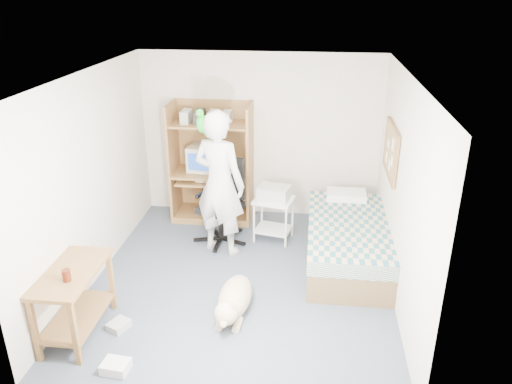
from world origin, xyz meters
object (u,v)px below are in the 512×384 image
bed (347,241)px  person (219,184)px  office_chair (223,212)px  dog (234,299)px  computer_hutch (212,167)px  side_desk (74,293)px  printer_cart (274,213)px

bed → person: person is taller
office_chair → dog: (0.42, -1.69, -0.24)m
computer_hutch → dog: (0.71, -2.42, -0.64)m
side_desk → dog: bearing=18.5°
computer_hutch → bed: bearing=-29.3°
bed → office_chair: bearing=167.1°
computer_hutch → side_desk: 3.08m
side_desk → computer_hutch: bearing=73.9°
person → computer_hutch: bearing=-52.7°
person → printer_cart: 0.97m
side_desk → printer_cart: side_desk is taller
office_chair → person: person is taller
printer_cart → side_desk: bearing=-117.0°
person → dog: size_ratio=1.77×
computer_hutch → bed: computer_hutch is taller
bed → printer_cart: size_ratio=3.21×
office_chair → person: 0.64m
office_chair → dog: office_chair is taller
computer_hutch → bed: 2.35m
dog → printer_cart: printer_cart is taller
bed → computer_hutch: bearing=150.7°
computer_hutch → printer_cart: (0.99, -0.64, -0.40)m
person → dog: bearing=126.8°
side_desk → dog: (1.56, 0.52, -0.31)m
bed → person: bearing=177.1°
dog → computer_hutch: bearing=109.8°
computer_hutch → person: person is taller
office_chair → person: bearing=-64.3°
computer_hutch → side_desk: bearing=-106.1°
computer_hutch → dog: computer_hutch is taller
side_desk → office_chair: (1.13, 2.21, -0.07)m
bed → dog: size_ratio=1.82×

